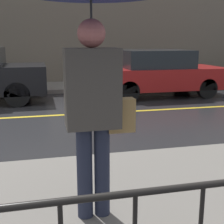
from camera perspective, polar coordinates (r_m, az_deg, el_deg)
name	(u,v)px	position (r m, az deg, el deg)	size (l,w,h in m)	color
ground_plane	(20,117)	(7.44, -16.52, -0.94)	(80.00, 80.00, 0.00)	#262628
sidewalk_far	(26,88)	(11.47, -15.52, 4.21)	(28.00, 2.09, 0.13)	slate
lane_marking	(20,117)	(7.44, -16.52, -0.91)	(25.20, 0.12, 0.01)	gold
building_storefront	(22,13)	(12.58, -16.10, 17.05)	(28.00, 0.30, 5.44)	#706656
pedestrian	(92,18)	(2.64, -3.73, 16.81)	(1.15, 1.15, 2.20)	#23283D
car_red	(158,73)	(10.01, 8.35, 7.13)	(3.96, 1.89, 1.43)	maroon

